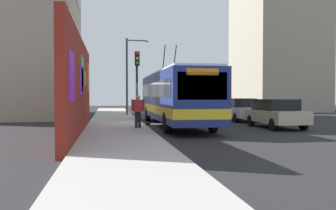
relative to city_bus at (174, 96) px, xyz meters
The scene contains 12 objects.
ground_plane 2.59m from the city_bus, 70.67° to the left, with size 80.00×80.00×0.00m, color #232326.
sidewalk_slab 3.84m from the city_bus, 79.48° to the left, with size 48.00×3.20×0.15m, color #ADA8A0.
graffiti_wall 6.55m from the city_bus, 128.10° to the left, with size 12.66×0.32×4.34m.
building_far_left 17.10m from the city_bus, 44.55° to the left, with size 13.70×8.83×17.19m.
building_far_right 24.33m from the city_bus, 41.34° to the right, with size 9.92×7.98×19.24m.
city_bus is the anchor object (origin of this frame).
parked_car_champagne 5.77m from the city_bus, 114.02° to the right, with size 4.27×1.87×1.58m.
parked_car_silver 6.19m from the city_bus, 58.10° to the right, with size 4.92×1.77×1.58m.
pedestrian_at_curb 3.55m from the city_bus, 137.33° to the left, with size 0.22×0.67×1.65m.
traffic_light 2.55m from the city_bus, 75.61° to the left, with size 0.49×0.28×4.25m.
street_lamp 10.11m from the city_bus, 11.83° to the left, with size 0.44×1.93×6.45m.
curbside_puddle 2.45m from the city_bus, 44.27° to the left, with size 1.59×1.59×0.00m, color black.
Camera 1 is at (-20.89, 2.08, 1.80)m, focal length 37.54 mm.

